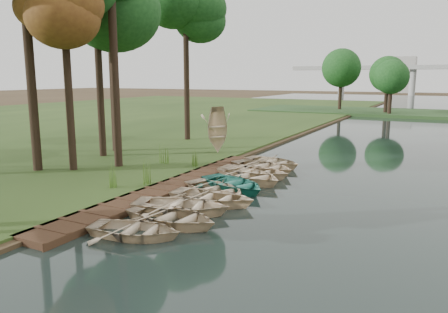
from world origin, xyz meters
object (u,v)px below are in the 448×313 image
at_px(rowboat_1, 172,214).
at_px(rowboat_0, 135,227).
at_px(stored_rowboat, 217,148).
at_px(boardwalk, 172,187).
at_px(rowboat_2, 181,204).

bearing_deg(rowboat_1, rowboat_0, 171.11).
bearing_deg(stored_rowboat, boardwalk, -131.03).
relative_size(rowboat_0, rowboat_2, 0.83).
xyz_separation_m(rowboat_1, rowboat_2, (-0.39, 1.21, 0.02)).
bearing_deg(rowboat_0, boardwalk, 11.35).
bearing_deg(boardwalk, rowboat_0, -67.14).
bearing_deg(rowboat_1, rowboat_2, 22.91).
bearing_deg(rowboat_2, rowboat_0, 165.74).
relative_size(rowboat_0, rowboat_1, 0.88).
bearing_deg(boardwalk, rowboat_1, -55.90).
height_order(rowboat_0, rowboat_1, rowboat_1).
height_order(boardwalk, rowboat_1, rowboat_1).
bearing_deg(rowboat_1, boardwalk, 39.04).
relative_size(rowboat_2, stored_rowboat, 1.26).
xyz_separation_m(rowboat_0, rowboat_2, (-0.00, 2.80, 0.07)).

